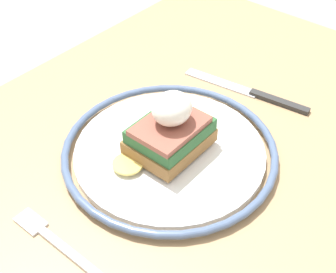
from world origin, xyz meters
TOP-DOWN VIEW (x-y plane):
  - dining_table at (0.00, 0.00)m, footprint 0.89×0.66m
  - plate at (-0.00, 0.03)m, footprint 0.28×0.28m
  - sandwich at (-0.00, 0.03)m, footprint 0.12×0.08m
  - fork at (-0.19, 0.04)m, footprint 0.02×0.14m
  - knife at (0.18, 0.02)m, footprint 0.04×0.20m

SIDE VIEW (x-z plane):
  - dining_table at x=0.00m, z-range 0.23..0.95m
  - fork at x=-0.19m, z-range 0.72..0.73m
  - knife at x=0.18m, z-range 0.72..0.73m
  - plate at x=0.00m, z-range 0.72..0.74m
  - sandwich at x=0.00m, z-range 0.73..0.81m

